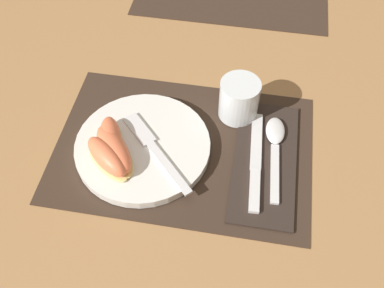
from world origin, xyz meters
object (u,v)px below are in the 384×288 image
Objects in this scene: citrus_wedge_0 at (111,141)px; knife at (256,162)px; juice_glass at (239,101)px; spoon at (275,141)px; fork at (153,147)px; plate at (143,147)px; citrus_wedge_2 at (107,158)px; citrus_wedge_1 at (114,150)px.

knife is at bearing 3.49° from citrus_wedge_0.
spoon is at bearing -40.03° from juice_glass.
citrus_wedge_0 reaches higher than knife.
fork is at bearing -139.19° from juice_glass.
citrus_wedge_0 is at bearing -172.51° from fork.
plate is 3.08× the size of juice_glass.
juice_glass is 0.18m from fork.
spoon is 1.76× the size of citrus_wedge_2.
citrus_wedge_1 is 0.02m from citrus_wedge_2.
citrus_wedge_1 is (-0.26, -0.08, 0.02)m from spoon.
knife is 2.01× the size of citrus_wedge_2.
citrus_wedge_2 is (-0.24, -0.05, 0.03)m from knife.
plate is 2.03× the size of citrus_wedge_1.
plate is at bearing 46.50° from citrus_wedge_2.
juice_glass reaches higher than spoon.
fork is 0.07m from citrus_wedge_0.
fork is 0.08m from citrus_wedge_2.
juice_glass is 0.10m from spoon.
plate is 0.20m from knife.
fork is (-0.18, -0.01, 0.01)m from knife.
citrus_wedge_2 reaches higher than fork.
fork is at bearing -12.77° from plate.
spoon is at bearing 14.87° from fork.
spoon is at bearing 12.64° from plate.
citrus_wedge_0 is at bearing -176.51° from knife.
citrus_wedge_0 is 0.02m from citrus_wedge_1.
citrus_wedge_1 is (-0.06, -0.03, 0.01)m from fork.
juice_glass is 0.75× the size of citrus_wedge_2.
fork is 0.07m from citrus_wedge_1.
citrus_wedge_2 is (0.00, -0.04, 0.00)m from citrus_wedge_0.
citrus_wedge_1 is (-0.24, -0.03, 0.03)m from knife.
citrus_wedge_0 reaches higher than fork.
citrus_wedge_2 is at bearing -168.20° from knife.
knife is at bearing -68.76° from juice_glass.
juice_glass reaches higher than citrus_wedge_0.
spoon is 0.29m from citrus_wedge_2.
citrus_wedge_2 reaches higher than spoon.
citrus_wedge_0 is at bearing -148.47° from juice_glass.
citrus_wedge_2 reaches higher than citrus_wedge_1.
citrus_wedge_1 is at bearing -155.71° from fork.
juice_glass is 0.43× the size of spoon.
fork is at bearing 7.49° from citrus_wedge_0.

